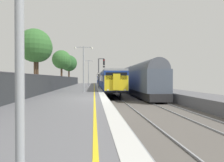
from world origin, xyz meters
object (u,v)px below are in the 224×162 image
(platform_lamp_far, at_px, (88,71))
(background_tree_right, at_px, (69,64))
(speed_limit_sign, at_px, (99,79))
(background_tree_centre, at_px, (35,46))
(freight_train_adjacent_track, at_px, (135,79))
(commuter_train_at_platform, at_px, (104,80))
(background_tree_left, at_px, (62,60))
(background_tree_back, at_px, (37,48))
(signal_gantry, at_px, (100,69))
(platform_lamp_mid, at_px, (84,65))

(platform_lamp_far, bearing_deg, background_tree_right, 116.08)
(speed_limit_sign, distance_m, background_tree_centre, 9.58)
(freight_train_adjacent_track, bearing_deg, commuter_train_at_platform, 101.50)
(commuter_train_at_platform, distance_m, speed_limit_sign, 23.13)
(commuter_train_at_platform, bearing_deg, background_tree_left, -148.04)
(commuter_train_at_platform, height_order, platform_lamp_far, platform_lamp_far)
(speed_limit_sign, distance_m, platform_lamp_far, 13.50)
(speed_limit_sign, bearing_deg, platform_lamp_far, 97.63)
(background_tree_right, xyz_separation_m, background_tree_back, (-1.45, -23.84, 0.35))
(commuter_train_at_platform, height_order, freight_train_adjacent_track, freight_train_adjacent_track)
(signal_gantry, relative_size, platform_lamp_mid, 0.95)
(signal_gantry, distance_m, background_tree_right, 21.14)
(platform_lamp_mid, relative_size, platform_lamp_far, 0.96)
(background_tree_centre, xyz_separation_m, background_tree_back, (-1.03, 4.88, 0.45))
(platform_lamp_far, distance_m, background_tree_left, 7.39)
(background_tree_back, bearing_deg, commuter_train_at_platform, 66.01)
(platform_lamp_mid, distance_m, background_tree_right, 30.79)
(platform_lamp_far, height_order, background_tree_right, background_tree_right)
(background_tree_centre, bearing_deg, background_tree_left, 90.59)
(platform_lamp_far, xyz_separation_m, background_tree_left, (-5.82, 3.88, 2.40))
(platform_lamp_mid, bearing_deg, background_tree_right, 99.71)
(freight_train_adjacent_track, bearing_deg, background_tree_centre, -148.10)
(commuter_train_at_platform, bearing_deg, freight_train_adjacent_track, -78.50)
(signal_gantry, height_order, background_tree_back, background_tree_back)
(freight_train_adjacent_track, height_order, background_tree_back, background_tree_back)
(freight_train_adjacent_track, relative_size, background_tree_centre, 3.64)
(background_tree_left, bearing_deg, background_tree_back, -92.69)
(platform_lamp_mid, bearing_deg, background_tree_back, 135.89)
(background_tree_back, bearing_deg, freight_train_adjacent_track, 13.24)
(background_tree_centre, bearing_deg, platform_lamp_mid, -15.44)
(speed_limit_sign, relative_size, platform_lamp_mid, 0.47)
(signal_gantry, bearing_deg, platform_lamp_mid, -101.53)
(freight_train_adjacent_track, xyz_separation_m, background_tree_right, (-12.81, 20.49, 3.82))
(freight_train_adjacent_track, bearing_deg, background_tree_right, 122.01)
(background_tree_right, bearing_deg, signal_gantry, -69.56)
(platform_lamp_far, xyz_separation_m, background_tree_right, (-5.18, 10.58, 2.20))
(background_tree_centre, bearing_deg, platform_lamp_far, 72.87)
(signal_gantry, xyz_separation_m, background_tree_left, (-7.98, 12.98, 2.52))
(background_tree_back, bearing_deg, background_tree_centre, -78.05)
(speed_limit_sign, relative_size, platform_lamp_far, 0.45)
(signal_gantry, height_order, background_tree_centre, background_tree_centre)
(freight_train_adjacent_track, relative_size, background_tree_left, 3.40)
(commuter_train_at_platform, xyz_separation_m, background_tree_right, (-8.80, 0.81, 4.07))
(freight_train_adjacent_track, bearing_deg, platform_lamp_mid, -127.97)
(background_tree_back, bearing_deg, platform_lamp_far, 63.46)
(background_tree_centre, bearing_deg, commuter_train_at_platform, 71.72)
(background_tree_centre, height_order, background_tree_back, background_tree_back)
(background_tree_left, distance_m, background_tree_back, 17.16)
(platform_lamp_mid, distance_m, background_tree_left, 24.40)
(platform_lamp_mid, height_order, background_tree_centre, background_tree_centre)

